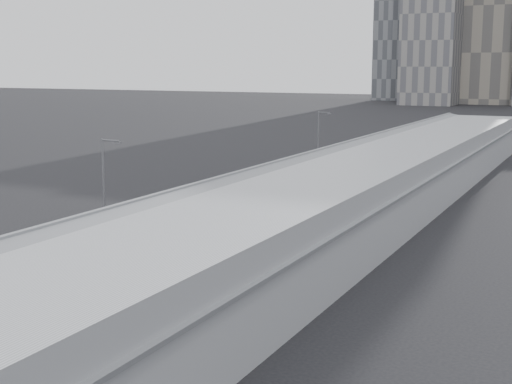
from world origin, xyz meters
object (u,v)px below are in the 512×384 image
Objects in this scene: street_lamp_far at (319,138)px; suv at (378,150)px; bus_2 at (85,271)px; bus_3 at (175,237)px; street_lamp_near at (105,187)px; bus_6 at (343,172)px; bus_5 at (306,184)px; shipping_container at (337,155)px; bus_4 at (253,206)px.

street_lamp_far reaches higher than suv.
bus_3 is at bearing 90.90° from bus_2.
street_lamp_near reaches higher than bus_2.
bus_6 is at bearing 96.11° from bus_3.
bus_3 is 1.37× the size of street_lamp_far.
bus_5 is 1.50× the size of street_lamp_far.
bus_5 is 2.54× the size of shipping_container.
bus_4 is at bearing -85.15° from bus_5.
bus_4 is 18.21m from street_lamp_near.
suv is (-5.10, 61.22, -0.73)m from bus_4.
bus_4 is at bearing -89.86° from bus_6.
bus_4 is 2.24× the size of suv.
street_lamp_near is at bearing -164.03° from bus_3.
bus_3 is 1.31× the size of street_lamp_near.
street_lamp_near is (-6.19, 10.39, 4.08)m from bus_2.
bus_3 is at bearing 10.00° from street_lamp_near.
bus_2 is 0.97× the size of bus_6.
bus_4 is 1.25× the size of street_lamp_near.
street_lamp_near is 1.79× the size of suv.
bus_2 is 54.29m from bus_6.
bus_2 is at bearing -100.79° from shipping_container.
shipping_container is at bearing 91.39° from street_lamp_near.
street_lamp_far is at bearing 89.90° from street_lamp_near.
street_lamp_far is (-6.28, 49.19, 3.80)m from bus_3.
shipping_container is at bearing 113.62° from bus_6.
street_lamp_near is at bearing -90.10° from street_lamp_far.
suv is at bearing 89.37° from street_lamp_near.
bus_2 is 73.19m from shipping_container.
bus_6 is at bearing 85.68° from bus_4.
bus_4 is at bearing 70.38° from street_lamp_near.
suv is at bearing 100.07° from bus_3.
bus_2 reaches higher than suv.
bus_6 is 1.34× the size of street_lamp_far.
bus_2 is 88.49m from suv.
bus_2 is at bearing -84.47° from bus_5.
bus_6 is 9.69m from street_lamp_far.
bus_5 reaches higher than bus_2.
bus_6 is (-0.10, 42.77, -0.01)m from bus_3.
suv is at bearing 95.23° from bus_2.
bus_2 is 1.25× the size of street_lamp_near.
shipping_container is at bearing 97.59° from street_lamp_far.
street_lamp_far reaches higher than bus_3.
suv is (-5.41, 34.04, -0.78)m from bus_6.
bus_5 is at bearing 96.51° from bus_3.
street_lamp_far is at bearing 134.71° from bus_6.
shipping_container is at bearing 108.90° from bus_5.
street_lamp_far reaches higher than shipping_container.
bus_3 is 2.33× the size of shipping_container.
bus_3 is 15.60m from bus_4.
bus_5 is at bearing -59.04° from suv.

